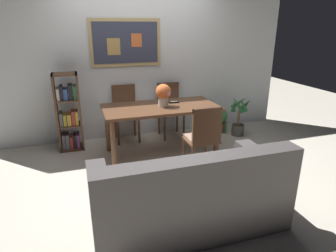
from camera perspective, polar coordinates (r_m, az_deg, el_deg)
ground_plane at (r=4.05m, az=-0.87°, el=-7.80°), size 12.00×12.00×0.00m
wall_back_with_painting at (r=4.95m, az=-5.71°, el=12.96°), size 5.20×0.14×2.60m
dining_table at (r=4.20m, az=-1.43°, el=2.69°), size 1.65×0.82×0.74m
dining_chair_far_right at (r=4.99m, az=0.36°, el=4.11°), size 0.40×0.41×0.91m
dining_chair_far_left at (r=4.85m, az=-8.44°, el=3.47°), size 0.40×0.41×0.91m
dining_chair_near_right at (r=3.68m, az=6.95°, el=-1.64°), size 0.40×0.41×0.91m
leather_couch at (r=2.80m, az=4.21°, el=-13.98°), size 1.80×0.84×0.84m
bookshelf at (r=4.64m, az=-18.97°, el=2.06°), size 0.36×0.28×1.19m
potted_ivy at (r=5.33m, az=10.09°, el=1.22°), size 0.29×0.30×0.53m
potted_palm at (r=5.18m, az=13.82°, el=1.66°), size 0.41×0.43×0.73m
flower_vase at (r=4.12m, az=-0.92°, el=6.39°), size 0.23×0.23×0.32m
tv_remote at (r=4.35m, az=1.18°, el=4.73°), size 0.16×0.04×0.02m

